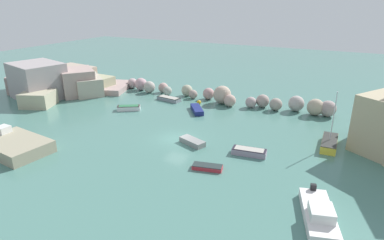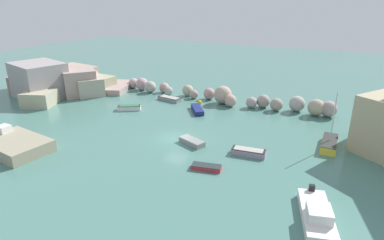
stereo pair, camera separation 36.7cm
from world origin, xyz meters
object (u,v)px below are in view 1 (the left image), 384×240
(moored_boat_3, at_px, (169,99))
(moored_boat_8, at_px, (249,152))
(moored_boat_1, at_px, (329,143))
(moored_boat_4, at_px, (207,167))
(moored_boat_0, at_px, (192,142))
(channel_buoy, at_px, (199,102))
(moored_boat_2, at_px, (129,108))
(moored_boat_7, at_px, (319,214))
(stone_dock, at_px, (15,146))
(moored_boat_5, at_px, (197,109))
(moored_boat_6, at_px, (2,137))

(moored_boat_3, height_order, moored_boat_8, moored_boat_8)
(moored_boat_1, height_order, moored_boat_4, moored_boat_1)
(moored_boat_0, relative_size, moored_boat_4, 1.11)
(channel_buoy, distance_m, moored_boat_3, 5.12)
(channel_buoy, relative_size, moored_boat_1, 0.10)
(moored_boat_0, xyz_separation_m, moored_boat_2, (-13.57, 6.34, 0.06))
(moored_boat_4, height_order, moored_boat_7, moored_boat_7)
(moored_boat_0, height_order, moored_boat_1, moored_boat_1)
(stone_dock, relative_size, moored_boat_5, 1.85)
(moored_boat_5, bearing_deg, moored_boat_4, -7.30)
(moored_boat_0, bearing_deg, moored_boat_1, 44.87)
(stone_dock, bearing_deg, moored_boat_7, 4.63)
(moored_boat_1, bearing_deg, channel_buoy, -112.35)
(moored_boat_7, distance_m, moored_boat_8, 11.20)
(stone_dock, bearing_deg, channel_buoy, 66.66)
(moored_boat_3, height_order, moored_boat_7, moored_boat_7)
(channel_buoy, distance_m, moored_boat_5, 3.43)
(moored_boat_2, xyz_separation_m, moored_boat_7, (27.85, -14.03, 0.16))
(stone_dock, height_order, moored_boat_0, stone_dock)
(moored_boat_6, relative_size, moored_boat_7, 0.77)
(moored_boat_0, xyz_separation_m, moored_boat_5, (-4.46, 10.26, 0.02))
(moored_boat_2, bearing_deg, moored_boat_8, -48.47)
(moored_boat_2, distance_m, moored_boat_5, 9.92)
(moored_boat_0, height_order, moored_boat_5, moored_boat_5)
(moored_boat_4, bearing_deg, moored_boat_1, -145.63)
(moored_boat_1, distance_m, moored_boat_4, 14.48)
(moored_boat_7, bearing_deg, moored_boat_2, -132.90)
(moored_boat_6, bearing_deg, moored_boat_5, 52.91)
(moored_boat_2, distance_m, moored_boat_3, 7.28)
(moored_boat_1, relative_size, moored_boat_8, 1.72)
(moored_boat_6, relative_size, moored_boat_8, 1.32)
(moored_boat_0, distance_m, moored_boat_2, 14.98)
(stone_dock, height_order, moored_boat_8, stone_dock)
(channel_buoy, xyz_separation_m, moored_boat_8, (12.15, -13.14, 0.03))
(moored_boat_4, relative_size, moored_boat_5, 0.76)
(moored_boat_6, xyz_separation_m, moored_boat_7, (33.51, 1.59, -0.17))
(channel_buoy, distance_m, moored_boat_7, 29.09)
(channel_buoy, height_order, moored_boat_8, moored_boat_8)
(stone_dock, relative_size, moored_boat_3, 1.80)
(moored_boat_1, bearing_deg, moored_boat_5, -104.39)
(moored_boat_6, distance_m, moored_boat_8, 27.43)
(moored_boat_3, xyz_separation_m, moored_boat_6, (-8.44, -22.35, 0.39))
(stone_dock, xyz_separation_m, moored_boat_6, (-3.36, 0.85, 0.04))
(moored_boat_6, distance_m, moored_boat_7, 33.55)
(moored_boat_3, distance_m, moored_boat_5, 6.93)
(moored_boat_6, bearing_deg, moored_boat_8, 20.49)
(moored_boat_3, bearing_deg, moored_boat_7, 148.96)
(moored_boat_0, xyz_separation_m, moored_boat_1, (13.68, 6.20, 0.16))
(moored_boat_4, bearing_deg, moored_boat_3, -62.96)
(moored_boat_2, bearing_deg, moored_boat_0, -56.78)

